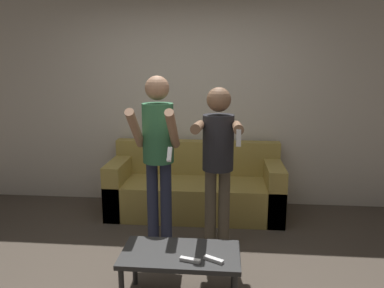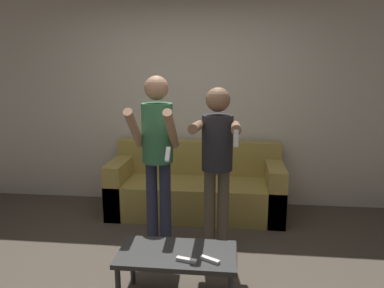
{
  "view_description": "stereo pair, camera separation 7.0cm",
  "coord_description": "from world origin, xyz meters",
  "px_view_note": "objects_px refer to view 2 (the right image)",
  "views": [
    {
      "loc": [
        0.47,
        -2.67,
        1.79
      ],
      "look_at": [
        0.12,
        1.15,
        0.96
      ],
      "focal_mm": 35.0,
      "sensor_mm": 36.0,
      "label": 1
    },
    {
      "loc": [
        0.54,
        -2.66,
        1.79
      ],
      "look_at": [
        0.12,
        1.15,
        0.96
      ],
      "focal_mm": 35.0,
      "sensor_mm": 36.0,
      "label": 2
    }
  ],
  "objects_px": {
    "couch": "(196,190)",
    "coffee_table": "(177,258)",
    "person_standing_right": "(217,152)",
    "remote_near": "(186,260)",
    "person_standing_left": "(157,145)",
    "remote_far": "(210,260)"
  },
  "relations": [
    {
      "from": "couch",
      "to": "coffee_table",
      "type": "height_order",
      "value": "couch"
    },
    {
      "from": "person_standing_right",
      "to": "remote_near",
      "type": "relative_size",
      "value": 10.22
    },
    {
      "from": "person_standing_left",
      "to": "remote_near",
      "type": "distance_m",
      "value": 1.22
    },
    {
      "from": "coffee_table",
      "to": "remote_far",
      "type": "xyz_separation_m",
      "value": [
        0.25,
        -0.11,
        0.06
      ]
    },
    {
      "from": "coffee_table",
      "to": "person_standing_right",
      "type": "bearing_deg",
      "value": 73.22
    },
    {
      "from": "person_standing_right",
      "to": "remote_near",
      "type": "bearing_deg",
      "value": -99.96
    },
    {
      "from": "couch",
      "to": "person_standing_left",
      "type": "height_order",
      "value": "person_standing_left"
    },
    {
      "from": "person_standing_left",
      "to": "coffee_table",
      "type": "distance_m",
      "value": 1.13
    },
    {
      "from": "remote_near",
      "to": "remote_far",
      "type": "height_order",
      "value": "same"
    },
    {
      "from": "couch",
      "to": "person_standing_right",
      "type": "relative_size",
      "value": 1.29
    },
    {
      "from": "coffee_table",
      "to": "remote_near",
      "type": "bearing_deg",
      "value": -56.41
    },
    {
      "from": "person_standing_right",
      "to": "coffee_table",
      "type": "relative_size",
      "value": 1.78
    },
    {
      "from": "person_standing_right",
      "to": "remote_near",
      "type": "xyz_separation_m",
      "value": [
        -0.17,
        -0.96,
        -0.56
      ]
    },
    {
      "from": "couch",
      "to": "person_standing_left",
      "type": "xyz_separation_m",
      "value": [
        -0.28,
        -0.9,
        0.74
      ]
    },
    {
      "from": "remote_near",
      "to": "remote_far",
      "type": "distance_m",
      "value": 0.17
    },
    {
      "from": "coffee_table",
      "to": "remote_far",
      "type": "distance_m",
      "value": 0.28
    },
    {
      "from": "couch",
      "to": "remote_near",
      "type": "bearing_deg",
      "value": -86.55
    },
    {
      "from": "person_standing_left",
      "to": "remote_far",
      "type": "bearing_deg",
      "value": -59.49
    },
    {
      "from": "person_standing_right",
      "to": "coffee_table",
      "type": "bearing_deg",
      "value": -106.78
    },
    {
      "from": "couch",
      "to": "remote_far",
      "type": "height_order",
      "value": "couch"
    },
    {
      "from": "couch",
      "to": "remote_far",
      "type": "xyz_separation_m",
      "value": [
        0.28,
        -1.86,
        0.13
      ]
    },
    {
      "from": "person_standing_left",
      "to": "person_standing_right",
      "type": "height_order",
      "value": "person_standing_left"
    }
  ]
}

